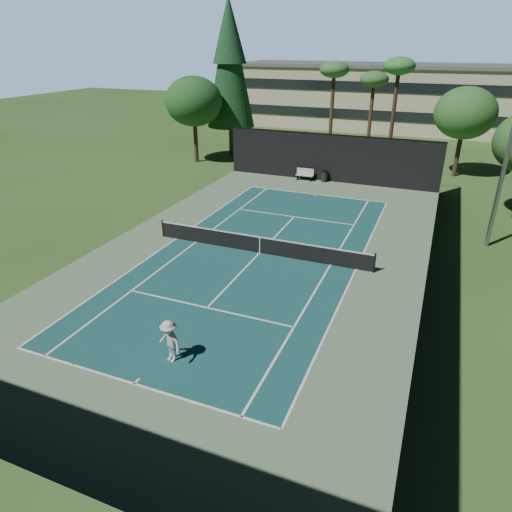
{
  "coord_description": "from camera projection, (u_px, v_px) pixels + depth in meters",
  "views": [
    {
      "loc": [
        8.72,
        -21.91,
        10.9
      ],
      "look_at": [
        1.0,
        -3.0,
        1.3
      ],
      "focal_mm": 32.0,
      "sensor_mm": 36.0,
      "label": 1
    }
  ],
  "objects": [
    {
      "name": "campus_building",
      "position": [
        384.0,
        96.0,
        62.71
      ],
      "size": [
        40.5,
        12.5,
        8.3
      ],
      "color": "beige",
      "rests_on": "ground"
    },
    {
      "name": "tennis_ball_b",
      "position": [
        226.0,
        218.0,
        31.04
      ],
      "size": [
        0.07,
        0.07,
        0.07
      ],
      "primitive_type": "sphere",
      "color": "#CAD630",
      "rests_on": "ground"
    },
    {
      "name": "tennis_ball_a",
      "position": [
        72.0,
        364.0,
        16.97
      ],
      "size": [
        0.07,
        0.07,
        0.07
      ],
      "primitive_type": "sphere",
      "color": "#C2CE2E",
      "rests_on": "ground"
    },
    {
      "name": "player",
      "position": [
        170.0,
        341.0,
        16.86
      ],
      "size": [
        1.28,
        1.0,
        1.74
      ],
      "primitive_type": "imported",
      "rotation": [
        0.0,
        0.0,
        -0.36
      ],
      "color": "silver",
      "rests_on": "ground"
    },
    {
      "name": "ground",
      "position": [
        260.0,
        253.0,
        25.98
      ],
      "size": [
        160.0,
        160.0,
        0.0
      ],
      "primitive_type": "plane",
      "color": "#2E541F",
      "rests_on": "ground"
    },
    {
      "name": "court_lines",
      "position": [
        260.0,
        253.0,
        25.97
      ],
      "size": [
        11.07,
        23.87,
        0.01
      ],
      "color": "white",
      "rests_on": "ground"
    },
    {
      "name": "trash_bin",
      "position": [
        324.0,
        176.0,
        39.04
      ],
      "size": [
        0.56,
        0.56,
        0.95
      ],
      "color": "black",
      "rests_on": "ground"
    },
    {
      "name": "park_bench",
      "position": [
        305.0,
        174.0,
        39.45
      ],
      "size": [
        1.5,
        0.45,
        1.02
      ],
      "color": "#C0B79F",
      "rests_on": "ground"
    },
    {
      "name": "palm_a",
      "position": [
        334.0,
        74.0,
        43.28
      ],
      "size": [
        2.8,
        2.8,
        9.32
      ],
      "color": "#4A331F",
      "rests_on": "ground"
    },
    {
      "name": "tennis_ball_c",
      "position": [
        304.0,
        237.0,
        28.0
      ],
      "size": [
        0.06,
        0.06,
        0.06
      ],
      "primitive_type": "sphere",
      "color": "yellow",
      "rests_on": "ground"
    },
    {
      "name": "fence",
      "position": [
        260.0,
        220.0,
        25.18
      ],
      "size": [
        18.04,
        32.05,
        4.03
      ],
      "color": "black",
      "rests_on": "ground"
    },
    {
      "name": "pine_tree",
      "position": [
        230.0,
        57.0,
        44.45
      ],
      "size": [
        4.8,
        4.8,
        15.0
      ],
      "color": "#49361F",
      "rests_on": "ground"
    },
    {
      "name": "palm_b",
      "position": [
        374.0,
        82.0,
        44.11
      ],
      "size": [
        2.8,
        2.8,
        8.42
      ],
      "color": "#4F3222",
      "rests_on": "ground"
    },
    {
      "name": "decid_tree_a",
      "position": [
        465.0,
        113.0,
        38.68
      ],
      "size": [
        5.12,
        5.12,
        7.62
      ],
      "color": "#3F2E1B",
      "rests_on": "ground"
    },
    {
      "name": "palm_c",
      "position": [
        399.0,
        71.0,
        40.22
      ],
      "size": [
        2.8,
        2.8,
        9.77
      ],
      "color": "#452B1D",
      "rests_on": "ground"
    },
    {
      "name": "tennis_net",
      "position": [
        260.0,
        244.0,
        25.74
      ],
      "size": [
        12.9,
        0.1,
        1.1
      ],
      "color": "black",
      "rests_on": "ground"
    },
    {
      "name": "apron_slab",
      "position": [
        260.0,
        253.0,
        25.98
      ],
      "size": [
        18.0,
        32.0,
        0.01
      ],
      "primitive_type": "cube",
      "color": "#5D7C56",
      "rests_on": "ground"
    },
    {
      "name": "tennis_ball_d",
      "position": [
        206.0,
        218.0,
        31.12
      ],
      "size": [
        0.08,
        0.08,
        0.08
      ],
      "primitive_type": "sphere",
      "color": "#BACE2E",
      "rests_on": "ground"
    },
    {
      "name": "light_pole",
      "position": [
        512.0,
        135.0,
        24.15
      ],
      "size": [
        0.9,
        0.25,
        12.22
      ],
      "color": "gray",
      "rests_on": "ground"
    },
    {
      "name": "decid_tree_c",
      "position": [
        194.0,
        102.0,
        43.39
      ],
      "size": [
        5.44,
        5.44,
        8.09
      ],
      "color": "#45331D",
      "rests_on": "ground"
    },
    {
      "name": "court_surface",
      "position": [
        260.0,
        253.0,
        25.97
      ],
      "size": [
        10.97,
        23.77,
        0.01
      ],
      "primitive_type": "cube",
      "color": "#174A4A",
      "rests_on": "ground"
    }
  ]
}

